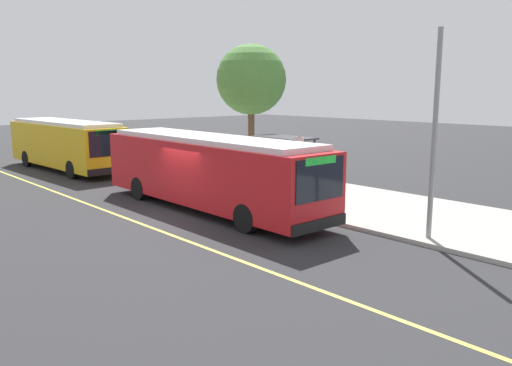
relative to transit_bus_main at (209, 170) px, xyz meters
name	(u,v)px	position (x,y,z in m)	size (l,w,h in m)	color
ground_plane	(188,213)	(-0.04, -1.01, -1.62)	(120.00, 120.00, 0.00)	#2B2B2D
sidewalk_curb	(295,192)	(-0.04, 4.99, -1.54)	(44.00, 6.40, 0.15)	#A8A399
lane_stripe_center	(138,222)	(-0.04, -3.21, -1.61)	(36.00, 0.14, 0.01)	#E0D64C
transit_bus_main	(209,170)	(0.00, 0.00, 0.00)	(11.87, 2.70, 2.95)	red
transit_bus_second	(66,143)	(-14.11, -0.03, 0.00)	(10.60, 2.94, 2.95)	gold
bus_shelter	(283,152)	(-0.58, 4.74, 0.30)	(2.90, 1.60, 2.48)	#333338
waiting_bench	(283,180)	(-0.41, 4.59, -0.98)	(1.60, 0.48, 0.95)	brown
route_sign_post	(299,162)	(2.51, 2.54, 0.34)	(0.44, 0.08, 2.80)	#333338
street_tree_near_shelter	(251,80)	(-5.06, 6.72, 3.65)	(3.79, 3.79, 7.04)	brown
utility_pole	(434,136)	(8.29, 2.38, 1.73)	(0.16, 0.16, 6.40)	gray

